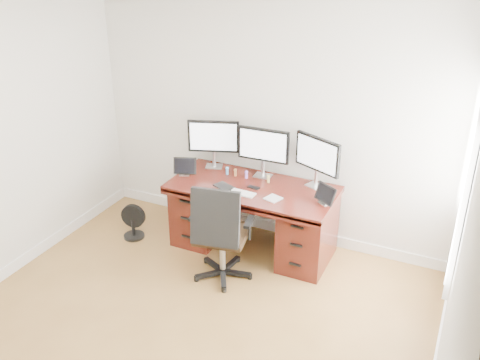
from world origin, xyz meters
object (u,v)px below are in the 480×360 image
at_px(keyboard, 243,193).
at_px(floor_fan, 133,222).
at_px(office_chair, 221,248).
at_px(monitor_center, 263,147).
at_px(desk, 253,215).

bearing_deg(keyboard, floor_fan, -170.21).
xyz_separation_m(office_chair, keyboard, (0.04, 0.41, 0.42)).
height_order(floor_fan, monitor_center, monitor_center).
height_order(desk, office_chair, office_chair).
relative_size(office_chair, keyboard, 4.12).
bearing_deg(monitor_center, office_chair, -95.79).
height_order(office_chair, monitor_center, monitor_center).
relative_size(office_chair, floor_fan, 2.64).
height_order(desk, keyboard, keyboard).
distance_m(desk, office_chair, 0.64).
xyz_separation_m(floor_fan, keyboard, (1.27, 0.14, 0.57)).
xyz_separation_m(desk, keyboard, (-0.02, -0.23, 0.36)).
xyz_separation_m(office_chair, floor_fan, (-1.23, 0.27, -0.15)).
bearing_deg(desk, floor_fan, -164.06).
relative_size(desk, office_chair, 1.64).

